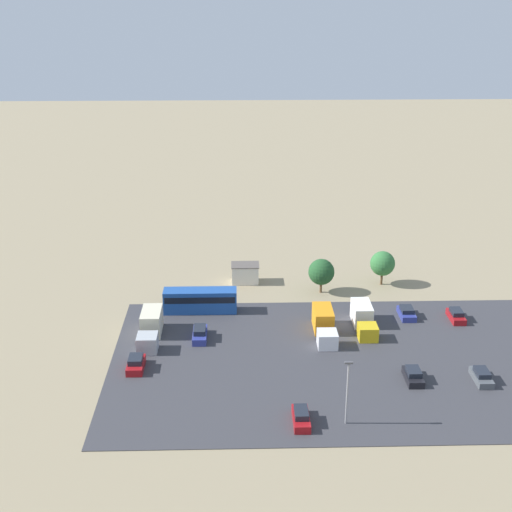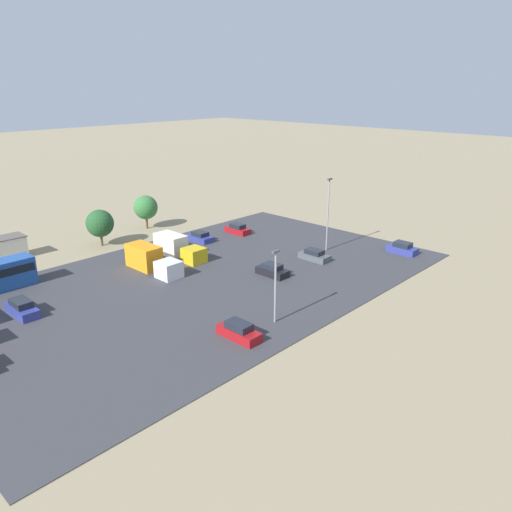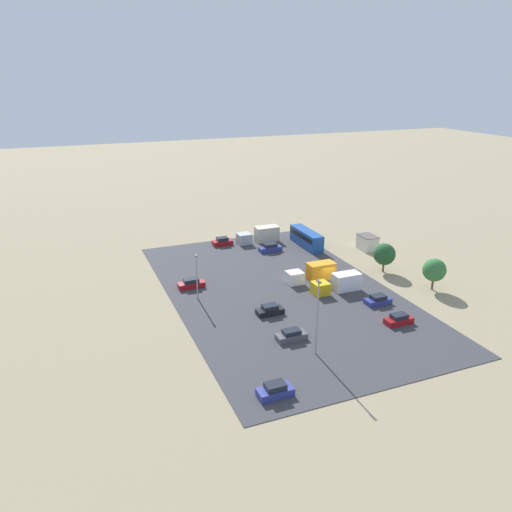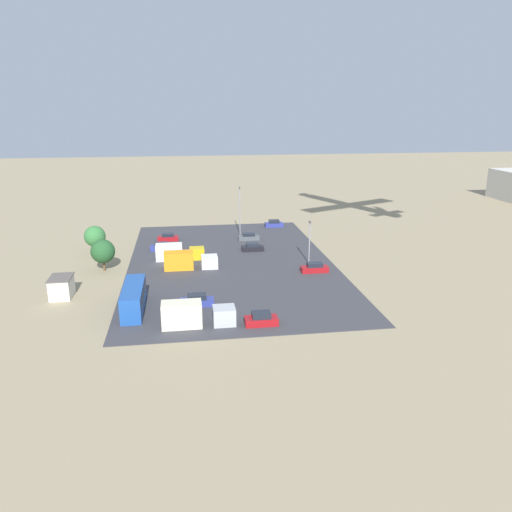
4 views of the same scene
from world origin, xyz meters
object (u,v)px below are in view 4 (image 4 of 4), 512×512
at_px(parked_car_6, 253,247).
at_px(parked_truck_1, 194,315).
at_px(parked_car_5, 249,237).
at_px(parked_car_7, 315,268).
at_px(shed_building, 62,287).
at_px(parked_truck_0, 188,261).
at_px(parked_truck_2, 177,252).
at_px(parked_car_2, 168,238).
at_px(parked_car_0, 274,224).
at_px(parked_car_3, 161,247).
at_px(parked_car_4, 261,319).
at_px(bus, 134,297).
at_px(parked_car_1, 197,301).

distance_m(parked_car_6, parked_truck_1, 34.27).
relative_size(parked_car_5, parked_car_7, 0.94).
relative_size(shed_building, parked_car_7, 0.98).
distance_m(parked_truck_0, parked_truck_2, 5.82).
height_order(parked_car_2, parked_truck_0, parked_truck_0).
height_order(parked_car_0, parked_truck_1, parked_truck_1).
xyz_separation_m(parked_truck_1, parked_truck_2, (-28.57, -2.19, -0.14)).
xyz_separation_m(parked_car_2, parked_truck_2, (13.33, 1.91, 0.66)).
bearing_deg(parked_truck_1, parked_car_6, 159.81).
distance_m(parked_car_3, parked_car_4, 38.55).
height_order(parked_car_0, parked_car_3, parked_car_0).
distance_m(parked_car_2, parked_truck_1, 42.11).
relative_size(parked_truck_0, parked_truck_1, 0.98).
bearing_deg(parked_car_2, bus, 174.13).
height_order(parked_car_1, parked_car_6, parked_car_1).
xyz_separation_m(parked_car_4, parked_car_6, (-33.05, 3.56, -0.06)).
bearing_deg(parked_truck_1, shed_building, -124.74).
bearing_deg(parked_truck_1, parked_truck_2, -175.62).
distance_m(parked_truck_1, parked_truck_2, 28.66).
height_order(parked_car_6, parked_truck_2, parked_truck_2).
relative_size(parked_car_2, parked_car_4, 1.01).
bearing_deg(parked_truck_1, parked_car_3, -171.58).
height_order(parked_car_6, parked_truck_0, parked_truck_0).
relative_size(parked_truck_1, parked_truck_2, 1.07).
bearing_deg(parked_car_1, shed_building, 71.78).
bearing_deg(parked_car_2, parked_truck_2, -171.87).
bearing_deg(parked_car_3, parked_car_5, -74.09).
bearing_deg(parked_car_4, parked_car_2, 16.10).
distance_m(parked_car_5, parked_truck_1, 41.99).
xyz_separation_m(parked_car_4, parked_car_7, (-19.08, 11.86, -0.02)).
relative_size(parked_car_5, parked_car_6, 1.03).
distance_m(bus, parked_car_5, 39.42).
height_order(parked_truck_1, parked_truck_2, parked_truck_1).
relative_size(parked_car_1, parked_car_2, 1.12).
bearing_deg(parked_car_1, parked_car_0, -22.97).
bearing_deg(parked_car_4, parked_car_6, -6.16).
relative_size(parked_car_3, parked_car_7, 0.91).
distance_m(shed_building, parked_truck_1, 22.35).
bearing_deg(bus, parked_car_0, 58.72).
distance_m(parked_car_5, parked_truck_0, 21.30).
relative_size(shed_building, parked_truck_2, 0.51).
bearing_deg(parked_car_7, parked_car_4, 148.15).
height_order(bus, parked_car_1, bus).
relative_size(parked_car_1, parked_car_6, 1.13).
xyz_separation_m(parked_car_2, parked_car_5, (1.72, 16.26, -0.03)).
bearing_deg(parked_truck_0, parked_car_6, 126.68).
bearing_deg(parked_car_3, bus, 174.98).
height_order(bus, parked_truck_1, bus).
bearing_deg(parked_car_2, parked_car_7, -134.41).
height_order(shed_building, parked_car_4, shed_building).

